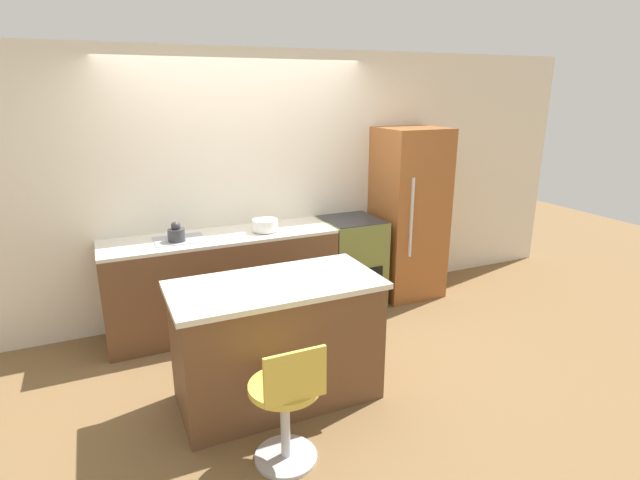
% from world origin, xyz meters
% --- Properties ---
extents(ground_plane, '(14.00, 14.00, 0.00)m').
position_xyz_m(ground_plane, '(0.00, 0.00, 0.00)').
color(ground_plane, brown).
extents(wall_back, '(8.00, 0.06, 2.60)m').
position_xyz_m(wall_back, '(0.00, 0.65, 1.30)').
color(wall_back, silver).
rests_on(wall_back, ground_plane).
extents(back_counter, '(2.15, 0.60, 0.93)m').
position_xyz_m(back_counter, '(-0.32, 0.32, 0.46)').
color(back_counter, brown).
rests_on(back_counter, ground_plane).
extents(kitchen_island, '(1.48, 0.73, 0.93)m').
position_xyz_m(kitchen_island, '(-0.25, -1.00, 0.46)').
color(kitchen_island, brown).
rests_on(kitchen_island, ground_plane).
extents(oven_range, '(0.58, 0.61, 0.93)m').
position_xyz_m(oven_range, '(1.05, 0.32, 0.47)').
color(oven_range, olive).
rests_on(oven_range, ground_plane).
extents(refrigerator, '(0.68, 0.65, 1.84)m').
position_xyz_m(refrigerator, '(1.75, 0.31, 0.92)').
color(refrigerator, '#995628').
rests_on(refrigerator, ground_plane).
extents(stool_chair, '(0.44, 0.44, 0.85)m').
position_xyz_m(stool_chair, '(-0.44, -1.68, 0.40)').
color(stool_chair, '#B7B7BC').
rests_on(stool_chair, ground_plane).
extents(kettle, '(0.15, 0.15, 0.18)m').
position_xyz_m(kettle, '(-0.73, 0.27, 1.00)').
color(kettle, '#333338').
rests_on(kettle, back_counter).
extents(mixing_bowl, '(0.24, 0.24, 0.11)m').
position_xyz_m(mixing_bowl, '(0.10, 0.27, 0.99)').
color(mixing_bowl, white).
rests_on(mixing_bowl, back_counter).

